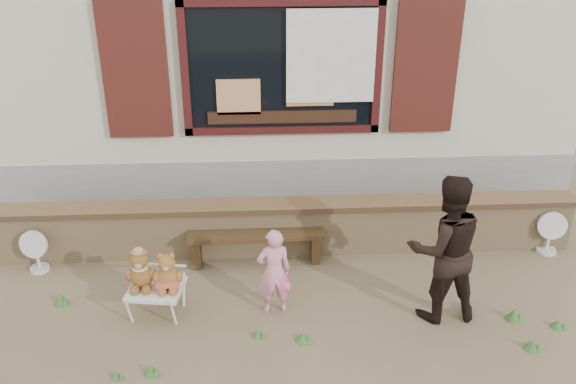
{
  "coord_description": "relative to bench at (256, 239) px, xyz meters",
  "views": [
    {
      "loc": [
        -0.33,
        -5.5,
        3.94
      ],
      "look_at": [
        0.0,
        0.6,
        1.0
      ],
      "focal_mm": 38.0,
      "sensor_mm": 36.0,
      "label": 1
    }
  ],
  "objects": [
    {
      "name": "ground",
      "position": [
        0.37,
        -0.77,
        -0.3
      ],
      "size": [
        80.0,
        80.0,
        0.0
      ],
      "primitive_type": "plane",
      "color": "brown",
      "rests_on": "ground"
    },
    {
      "name": "shopfront",
      "position": [
        0.37,
        3.71,
        1.7
      ],
      "size": [
        8.04,
        5.13,
        4.0
      ],
      "color": "#A69E86",
      "rests_on": "ground"
    },
    {
      "name": "brick_wall",
      "position": [
        0.37,
        0.23,
        0.04
      ],
      "size": [
        7.1,
        0.36,
        0.67
      ],
      "color": "tan",
      "rests_on": "ground"
    },
    {
      "name": "bench",
      "position": [
        0.0,
        0.0,
        0.0
      ],
      "size": [
        1.61,
        0.39,
        0.41
      ],
      "rotation": [
        0.0,
        0.0,
        0.03
      ],
      "color": "#352612",
      "rests_on": "ground"
    },
    {
      "name": "folding_chair",
      "position": [
        -1.04,
        -0.98,
        0.0
      ],
      "size": [
        0.61,
        0.56,
        0.33
      ],
      "rotation": [
        0.0,
        0.0,
        -0.15
      ],
      "color": "silver",
      "rests_on": "ground"
    },
    {
      "name": "teddy_bear_left",
      "position": [
        -1.18,
        -0.96,
        0.26
      ],
      "size": [
        0.36,
        0.33,
        0.45
      ],
      "primitive_type": null,
      "rotation": [
        0.0,
        0.0,
        -0.15
      ],
      "color": "brown",
      "rests_on": "folding_chair"
    },
    {
      "name": "teddy_bear_right",
      "position": [
        -0.9,
        -1.0,
        0.25
      ],
      "size": [
        0.34,
        0.31,
        0.42
      ],
      "primitive_type": null,
      "rotation": [
        0.0,
        0.0,
        -0.15
      ],
      "color": "brown",
      "rests_on": "folding_chair"
    },
    {
      "name": "child",
      "position": [
        0.18,
        -0.99,
        0.19
      ],
      "size": [
        0.38,
        0.28,
        0.98
      ],
      "primitive_type": "imported",
      "rotation": [
        0.0,
        0.0,
        3.26
      ],
      "color": "pink",
      "rests_on": "ground"
    },
    {
      "name": "adult",
      "position": [
        1.89,
        -1.14,
        0.49
      ],
      "size": [
        0.82,
        0.66,
        1.59
      ],
      "primitive_type": "imported",
      "rotation": [
        0.0,
        0.0,
        3.22
      ],
      "color": "black",
      "rests_on": "ground"
    },
    {
      "name": "fan_left",
      "position": [
        -2.55,
        -0.06,
        -0.03
      ],
      "size": [
        0.34,
        0.22,
        0.53
      ],
      "rotation": [
        0.0,
        0.0,
        -0.18
      ],
      "color": "silver",
      "rests_on": "ground"
    },
    {
      "name": "fan_right",
      "position": [
        3.59,
        0.03,
        -0.02
      ],
      "size": [
        0.36,
        0.24,
        0.56
      ],
      "rotation": [
        0.0,
        0.0,
        -0.23
      ],
      "color": "silver",
      "rests_on": "ground"
    },
    {
      "name": "grass_tufts",
      "position": [
        0.7,
        -1.39,
        -0.24
      ],
      "size": [
        5.31,
        1.3,
        0.14
      ],
      "color": "#396528",
      "rests_on": "ground"
    }
  ]
}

